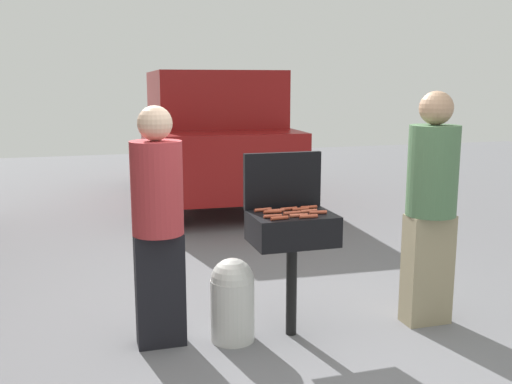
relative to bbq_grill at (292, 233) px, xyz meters
name	(u,v)px	position (x,y,z in m)	size (l,w,h in m)	color
ground_plane	(266,349)	(-0.26, -0.19, -0.78)	(24.00, 24.00, 0.00)	slate
bbq_grill	(292,233)	(0.00, 0.00, 0.00)	(0.60, 0.44, 0.92)	black
grill_lid_open	(283,180)	(0.00, 0.22, 0.35)	(0.60, 0.05, 0.42)	black
hot_dog_0	(299,215)	(0.00, -0.12, 0.16)	(0.03, 0.03, 0.13)	#C6593D
hot_dog_1	(309,207)	(0.17, 0.11, 0.16)	(0.03, 0.03, 0.13)	#AD4228
hot_dog_2	(273,216)	(-0.18, -0.09, 0.16)	(0.03, 0.03, 0.13)	#B74C33
hot_dog_3	(276,211)	(-0.10, 0.07, 0.16)	(0.03, 0.03, 0.13)	#C6593D
hot_dog_4	(309,216)	(0.06, -0.16, 0.16)	(0.03, 0.03, 0.13)	#B74C33
hot_dog_5	(289,209)	(0.01, 0.11, 0.16)	(0.03, 0.03, 0.13)	#AD4228
hot_dog_6	(279,218)	(-0.15, -0.15, 0.16)	(0.03, 0.03, 0.13)	#AD4228
hot_dog_7	(318,212)	(0.17, -0.06, 0.16)	(0.03, 0.03, 0.13)	#B74C33
hot_dog_8	(300,209)	(0.09, 0.07, 0.16)	(0.03, 0.03, 0.13)	#AD4228
hot_dog_9	(292,213)	(-0.01, -0.03, 0.16)	(0.03, 0.03, 0.13)	#B74C33
hot_dog_10	(263,210)	(-0.18, 0.13, 0.16)	(0.03, 0.03, 0.13)	#B74C33
hot_dog_11	(272,212)	(-0.14, 0.05, 0.16)	(0.03, 0.03, 0.13)	#AD4228
hot_dog_12	(309,211)	(0.12, -0.01, 0.16)	(0.03, 0.03, 0.13)	#C6593D
propane_tank	(232,298)	(-0.44, 0.03, -0.46)	(0.32, 0.32, 0.62)	silver
person_left	(158,219)	(-0.95, 0.11, 0.15)	(0.36, 0.36, 1.71)	black
person_right	(431,201)	(1.09, -0.09, 0.19)	(0.38, 0.38, 1.80)	gray
parked_minivan	(210,136)	(0.52, 5.20, 0.25)	(2.19, 4.48, 2.02)	maroon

